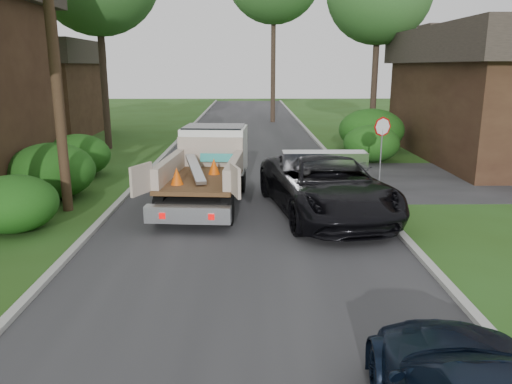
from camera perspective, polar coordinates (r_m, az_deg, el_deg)
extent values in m
plane|color=#264614|center=(10.83, -1.38, -9.40)|extent=(120.00, 120.00, 0.00)
cube|color=#28282B|center=(20.39, -1.11, 1.92)|extent=(8.00, 90.00, 0.02)
cube|color=#9E9E99|center=(20.81, -12.48, 1.99)|extent=(0.20, 90.00, 0.12)
cube|color=#9E9E99|center=(20.77, 10.29, 2.07)|extent=(0.20, 90.00, 0.12)
cylinder|color=slate|center=(19.88, 14.07, 4.10)|extent=(0.06, 0.06, 2.00)
cylinder|color=#B20A0A|center=(19.72, 14.26, 7.24)|extent=(0.71, 0.32, 0.76)
cylinder|color=#382619|center=(15.97, -22.26, 15.56)|extent=(0.30, 0.30, 10.00)
cube|color=#352016|center=(34.78, -24.20, 9.52)|extent=(7.00, 7.00, 4.50)
cube|color=#332B26|center=(34.72, -24.70, 14.36)|extent=(7.56, 7.56, 1.40)
cube|color=#332B26|center=(34.75, -24.82, 15.51)|extent=(1.05, 7.56, 0.20)
ellipsoid|color=#1B4810|center=(14.83, -26.00, -1.22)|extent=(2.34, 2.34, 1.53)
ellipsoid|color=#1B4810|center=(18.04, -22.32, 2.24)|extent=(2.86, 2.86, 1.87)
ellipsoid|color=#1B4810|center=(21.38, -19.71, 3.97)|extent=(2.60, 2.60, 1.70)
ellipsoid|color=#1B4810|center=(23.88, 13.04, 5.42)|extent=(2.60, 2.60, 1.70)
ellipsoid|color=#1B4810|center=(26.90, 13.04, 6.92)|extent=(3.38, 3.38, 2.21)
cylinder|color=#2D2119|center=(27.99, -17.10, 13.91)|extent=(0.36, 0.36, 9.00)
cylinder|color=#2D2119|center=(30.82, 13.45, 13.65)|extent=(0.36, 0.36, 8.50)
cylinder|color=#2D2119|center=(39.99, 1.99, 15.84)|extent=(0.36, 0.36, 11.00)
cylinder|color=black|center=(17.86, -7.83, 1.47)|extent=(0.37, 0.92, 0.89)
cylinder|color=black|center=(17.58, -1.78, 1.40)|extent=(0.37, 0.92, 0.89)
cylinder|color=black|center=(14.29, -10.81, -1.86)|extent=(0.37, 0.92, 0.89)
cylinder|color=black|center=(13.94, -3.27, -2.03)|extent=(0.37, 0.92, 0.89)
cube|color=black|center=(15.93, -5.79, 0.61)|extent=(2.44, 5.91, 0.24)
cube|color=white|center=(17.78, -4.75, 4.93)|extent=(2.32, 1.96, 1.54)
cube|color=black|center=(17.70, -4.79, 6.68)|extent=(2.16, 1.80, 0.55)
cube|color=#472D19|center=(15.18, -6.25, 1.39)|extent=(2.47, 3.74, 0.12)
cube|color=beige|center=(16.81, -5.25, 4.55)|extent=(2.19, 0.27, 0.99)
cube|color=beige|center=(15.31, -9.96, 2.70)|extent=(0.52, 3.39, 0.60)
cube|color=beige|center=(14.97, -2.53, 2.64)|extent=(0.52, 3.39, 0.60)
cube|color=silver|center=(13.26, -7.78, -2.55)|extent=(2.31, 0.53, 0.45)
cube|color=#B20505|center=(13.24, -10.68, -2.69)|extent=(0.16, 0.05, 0.16)
cube|color=#B20505|center=(12.98, -5.13, -2.84)|extent=(0.16, 0.05, 0.16)
cube|color=beige|center=(13.48, -12.97, 1.42)|extent=(0.44, 0.85, 0.80)
cube|color=beige|center=(12.99, -2.40, 1.30)|extent=(0.31, 0.88, 0.80)
cube|color=silver|center=(15.24, -6.96, 2.72)|extent=(0.89, 2.57, 0.46)
cone|color=#F2590A|center=(14.37, -9.04, 1.82)|extent=(0.39, 0.39, 0.50)
cone|color=#F2590A|center=(15.64, -4.83, 2.96)|extent=(0.39, 0.39, 0.50)
cube|color=#148C84|center=(16.55, -4.52, 3.93)|extent=(1.10, 0.18, 0.28)
imported|color=black|center=(15.01, 7.97, 0.79)|extent=(3.99, 6.84, 1.79)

